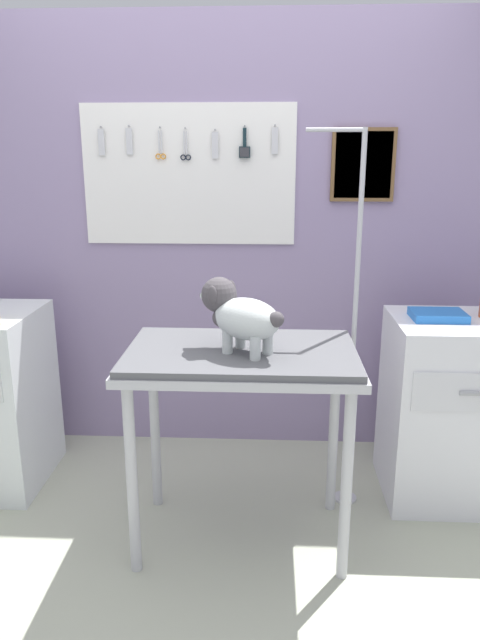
# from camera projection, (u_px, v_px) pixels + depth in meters

# --- Properties ---
(ground) EXTENTS (4.40, 4.00, 0.04)m
(ground) POSITION_uv_depth(u_px,v_px,m) (200.00, 594.00, 2.27)
(ground) COLOR #ABAF98
(rear_wall_panel) EXTENTS (4.00, 0.11, 2.30)m
(rear_wall_panel) POSITION_uv_depth(u_px,v_px,m) (223.00, 241.00, 3.18)
(rear_wall_panel) COLOR #8F7DA3
(rear_wall_panel) RESTS_ON ground
(grooming_table) EXTENTS (0.94, 0.59, 0.86)m
(grooming_table) POSITION_uv_depth(u_px,v_px,m) (241.00, 372.00, 2.38)
(grooming_table) COLOR #B7B7BC
(grooming_table) RESTS_ON ground
(grooming_arm) EXTENTS (0.30, 0.11, 1.72)m
(grooming_arm) POSITION_uv_depth(u_px,v_px,m) (352.00, 341.00, 2.64)
(grooming_arm) COLOR #B7B7BC
(grooming_arm) RESTS_ON ground
(dog) EXTENTS (0.37, 0.31, 0.29)m
(dog) POSITION_uv_depth(u_px,v_px,m) (239.00, 314.00, 2.28)
(dog) COLOR silver
(dog) RESTS_ON grooming_table
(cabinet_right) EXTENTS (0.68, 0.54, 0.88)m
(cabinet_right) POSITION_uv_depth(u_px,v_px,m) (460.00, 409.00, 2.81)
(cabinet_right) COLOR silver
(cabinet_right) RESTS_ON ground
(supply_tray) EXTENTS (0.24, 0.18, 0.04)m
(supply_tray) POSITION_uv_depth(u_px,v_px,m) (438.00, 315.00, 2.70)
(supply_tray) COLOR blue
(supply_tray) RESTS_ON cabinet_right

